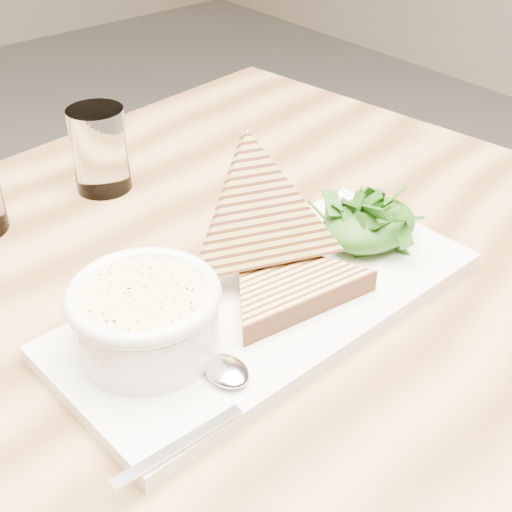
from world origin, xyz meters
TOP-DOWN VIEW (x-y plane):
  - table_top at (-0.02, -0.18)m, footprint 1.20×0.88m
  - table_leg_br at (0.49, 0.14)m, footprint 0.06×0.06m
  - platter at (0.09, -0.25)m, footprint 0.41×0.20m
  - soup_bowl at (-0.03, -0.24)m, footprint 0.12×0.12m
  - soup at (-0.03, -0.24)m, footprint 0.10×0.10m
  - bowl_rim at (-0.03, -0.24)m, footprint 0.12×0.12m
  - sandwich_flat at (0.10, -0.26)m, footprint 0.18×0.18m
  - sandwich_lean at (0.11, -0.21)m, footprint 0.22×0.22m
  - salad_base at (0.22, -0.25)m, footprint 0.10×0.08m
  - arugula_pile at (0.22, -0.25)m, footprint 0.11×0.10m
  - spoon_bowl at (-0.01, -0.31)m, footprint 0.03×0.04m
  - spoon_handle at (-0.08, -0.34)m, footprint 0.11×0.01m
  - glass_far at (0.09, 0.05)m, footprint 0.06×0.06m

SIDE VIEW (x-z plane):
  - table_leg_br at x=0.49m, z-range 0.00..0.73m
  - table_top at x=-0.02m, z-range 0.73..0.77m
  - platter at x=0.09m, z-range 0.77..0.79m
  - spoon_handle at x=-0.08m, z-range 0.79..0.80m
  - spoon_bowl at x=-0.01m, z-range 0.79..0.80m
  - sandwich_flat at x=0.10m, z-range 0.79..0.81m
  - salad_base at x=0.22m, z-range 0.79..0.83m
  - soup_bowl at x=-0.03m, z-range 0.79..0.84m
  - arugula_pile at x=0.22m, z-range 0.79..0.84m
  - glass_far at x=0.09m, z-range 0.77..0.87m
  - soup at x=-0.03m, z-range 0.84..0.85m
  - bowl_rim at x=-0.03m, z-range 0.84..0.85m
  - sandwich_lean at x=0.11m, z-range 0.75..0.94m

